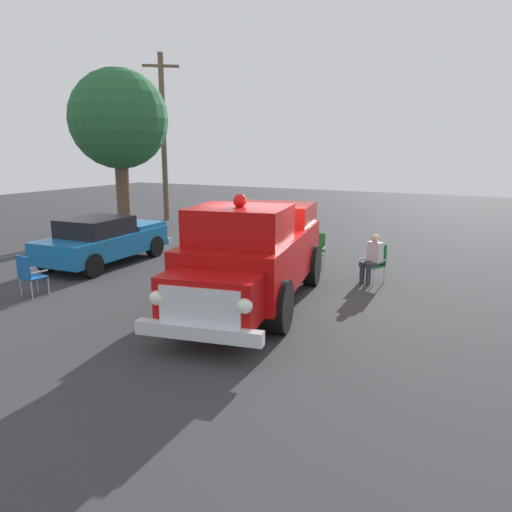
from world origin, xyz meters
TOP-DOWN VIEW (x-y plane):
  - ground_plane at (0.00, 0.00)m, footprint 60.00×60.00m
  - vintage_fire_truck at (-0.40, -0.33)m, footprint 3.37×6.26m
  - classic_hot_rod at (-6.32, 1.11)m, footprint 2.17×4.47m
  - lawn_chair_near_truck at (1.57, 2.85)m, footprint 0.65×0.65m
  - lawn_chair_by_car at (-5.37, -2.32)m, footprint 0.55×0.54m
  - lawn_chair_spare at (-0.39, 3.65)m, footprint 0.60×0.59m
  - spectator_seated at (1.51, 2.73)m, footprint 0.56×0.64m
  - oak_tree_distant at (-9.81, 5.79)m, footprint 3.98×3.98m
  - utility_pole at (-10.48, 9.47)m, footprint 1.43×1.12m

SIDE VIEW (x-z plane):
  - ground_plane at x=0.00m, z-range 0.00..0.00m
  - lawn_chair_near_truck at x=1.57m, z-range 0.08..1.10m
  - lawn_chair_by_car at x=-5.37m, z-range 0.08..1.10m
  - lawn_chair_spare at x=-0.39m, z-range 0.08..1.10m
  - spectator_seated at x=1.51m, z-range 0.05..1.34m
  - classic_hot_rod at x=-6.32m, z-range 0.02..1.48m
  - vintage_fire_truck at x=-0.40m, z-range -0.10..2.49m
  - utility_pole at x=-10.48m, z-range 0.15..7.96m
  - oak_tree_distant at x=-9.81m, z-range 1.27..7.90m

